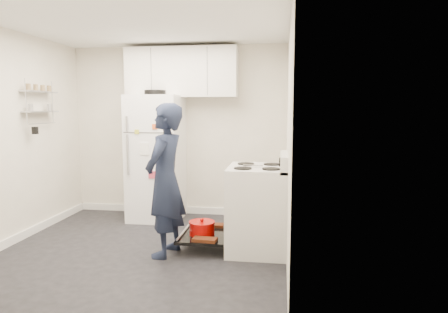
% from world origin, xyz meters
% --- Properties ---
extents(room, '(3.21, 3.21, 2.51)m').
position_xyz_m(room, '(-0.03, 0.03, 1.21)').
color(room, black).
rests_on(room, ground).
extents(electric_range, '(0.66, 0.76, 1.10)m').
position_xyz_m(electric_range, '(1.26, 0.15, 0.47)').
color(electric_range, silver).
rests_on(electric_range, ground).
extents(open_oven_door, '(0.55, 0.70, 0.23)m').
position_xyz_m(open_oven_door, '(0.66, 0.13, 0.19)').
color(open_oven_door, black).
rests_on(open_oven_door, ground).
extents(refrigerator, '(0.72, 0.74, 1.85)m').
position_xyz_m(refrigerator, '(-0.24, 1.25, 0.89)').
color(refrigerator, white).
rests_on(refrigerator, ground).
extents(upper_cabinets, '(1.60, 0.33, 0.70)m').
position_xyz_m(upper_cabinets, '(0.10, 1.43, 2.10)').
color(upper_cabinets, silver).
rests_on(upper_cabinets, room).
extents(wall_shelf_rack, '(0.14, 0.60, 0.61)m').
position_xyz_m(wall_shelf_rack, '(-1.52, 0.49, 1.68)').
color(wall_shelf_rack, '#B2B2B7').
rests_on(wall_shelf_rack, room).
extents(person, '(0.48, 0.65, 1.65)m').
position_xyz_m(person, '(0.30, -0.14, 0.82)').
color(person, '#181F37').
rests_on(person, ground).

